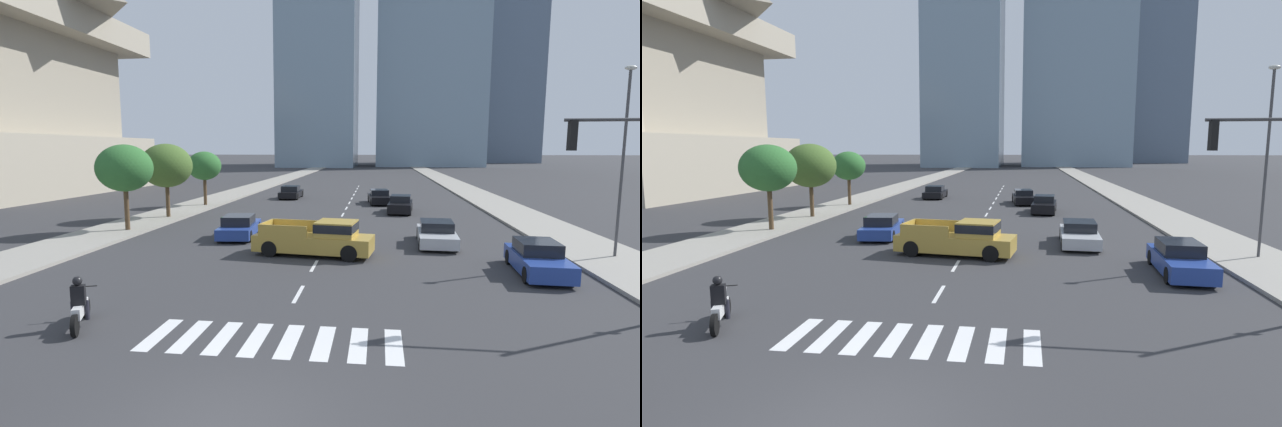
% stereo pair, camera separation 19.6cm
% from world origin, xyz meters
% --- Properties ---
extents(sidewalk_east, '(4.00, 260.00, 0.15)m').
position_xyz_m(sidewalk_east, '(13.12, 30.00, 0.07)').
color(sidewalk_east, gray).
rests_on(sidewalk_east, ground).
extents(sidewalk_west, '(4.00, 260.00, 0.15)m').
position_xyz_m(sidewalk_west, '(-13.12, 30.00, 0.07)').
color(sidewalk_west, gray).
rests_on(sidewalk_west, ground).
extents(crosswalk_near, '(6.75, 2.23, 0.01)m').
position_xyz_m(crosswalk_near, '(0.00, 4.06, 0.00)').
color(crosswalk_near, silver).
rests_on(crosswalk_near, ground).
extents(lane_divider_center, '(0.14, 50.00, 0.01)m').
position_xyz_m(lane_divider_center, '(0.00, 32.06, 0.00)').
color(lane_divider_center, silver).
rests_on(lane_divider_center, ground).
extents(motorcycle_lead, '(1.06, 1.96, 1.49)m').
position_xyz_m(motorcycle_lead, '(-5.58, 4.30, 0.58)').
color(motorcycle_lead, black).
rests_on(motorcycle_lead, ground).
extents(pickup_truck, '(5.75, 2.67, 1.67)m').
position_xyz_m(pickup_truck, '(-0.04, 14.07, 0.81)').
color(pickup_truck, '#B28E38').
rests_on(pickup_truck, ground).
extents(sedan_black_0, '(2.24, 4.91, 1.29)m').
position_xyz_m(sedan_black_0, '(2.76, 35.79, 0.60)').
color(sedan_black_0, black).
rests_on(sedan_black_0, ground).
extents(sedan_blue_1, '(1.93, 4.54, 1.32)m').
position_xyz_m(sedan_blue_1, '(9.08, 11.92, 0.61)').
color(sedan_blue_1, navy).
rests_on(sedan_blue_1, ground).
extents(sedan_silver_2, '(2.10, 4.72, 1.23)m').
position_xyz_m(sedan_silver_2, '(5.75, 17.42, 0.57)').
color(sedan_silver_2, '#B7BABF').
rests_on(sedan_silver_2, ground).
extents(sedan_blue_3, '(2.24, 4.52, 1.28)m').
position_xyz_m(sedan_blue_3, '(-5.13, 18.12, 0.59)').
color(sedan_blue_3, navy).
rests_on(sedan_blue_3, ground).
extents(sedan_black_4, '(2.15, 4.65, 1.35)m').
position_xyz_m(sedan_black_4, '(4.42, 29.89, 0.62)').
color(sedan_black_4, black).
rests_on(sedan_black_4, ground).
extents(sedan_black_5, '(1.94, 4.41, 1.28)m').
position_xyz_m(sedan_black_5, '(-6.17, 39.52, 0.59)').
color(sedan_black_5, black).
rests_on(sedan_black_5, ground).
extents(street_lamp_east, '(0.50, 0.24, 8.41)m').
position_xyz_m(street_lamp_east, '(13.42, 14.97, 4.96)').
color(street_lamp_east, '#3F3F42').
rests_on(street_lamp_east, sidewalk_east).
extents(street_tree_nearest, '(3.28, 3.28, 5.10)m').
position_xyz_m(street_tree_nearest, '(-12.32, 18.89, 3.84)').
color(street_tree_nearest, '#4C3823').
rests_on(street_tree_nearest, sidewalk_west).
extents(street_tree_second, '(3.64, 3.64, 5.21)m').
position_xyz_m(street_tree_second, '(-12.32, 24.46, 3.80)').
color(street_tree_second, '#4C3823').
rests_on(street_tree_second, sidewalk_west).
extents(street_tree_third, '(2.90, 2.90, 4.62)m').
position_xyz_m(street_tree_third, '(-12.32, 31.81, 3.52)').
color(street_tree_third, '#4C3823').
rests_on(street_tree_third, sidewalk_west).
extents(office_tower_right_skyline, '(28.20, 20.40, 96.36)m').
position_xyz_m(office_tower_right_skyline, '(44.59, 175.30, 43.74)').
color(office_tower_right_skyline, slate).
rests_on(office_tower_right_skyline, ground).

